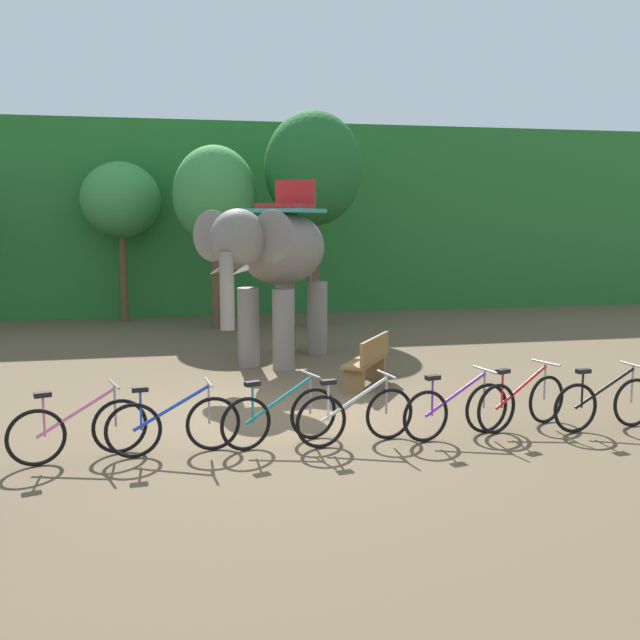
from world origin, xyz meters
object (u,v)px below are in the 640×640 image
elephant (277,256)px  bike_pink (79,429)px  tree_center (215,197)px  bike_teal (280,416)px  bike_purple (456,410)px  bike_white (356,415)px  bike_black (605,403)px  tree_far_left (121,200)px  tree_far_right (313,170)px  wooden_bench (369,359)px  bike_blue (174,425)px  bike_red (522,402)px

elephant → bike_pink: elephant is taller
tree_center → bike_teal: bearing=-89.1°
tree_center → bike_purple: tree_center is taller
bike_white → bike_black: 3.62m
tree_far_left → tree_far_right: tree_far_right is taller
bike_white → bike_black: size_ratio=0.99×
tree_far_right → wooden_bench: (-0.40, -7.12, -3.77)m
tree_far_left → elephant: tree_far_left is taller
tree_far_right → bike_pink: (-4.99, -10.22, -3.87)m
bike_teal → bike_white: same height
tree_far_right → bike_teal: bearing=-103.6°
bike_blue → bike_black: (5.98, -0.15, 0.00)m
tree_center → bike_purple: bearing=-76.3°
tree_far_left → bike_white: tree_far_left is taller
bike_teal → bike_red: bearing=0.7°
bike_pink → wooden_bench: (4.59, 3.10, 0.09)m
tree_far_left → bike_red: tree_far_left is taller
bike_teal → wooden_bench: 3.66m
bike_purple → bike_black: (2.20, -0.09, 0.00)m
elephant → wooden_bench: size_ratio=2.71×
bike_white → bike_red: same height
bike_white → bike_blue: bearing=178.7°
bike_teal → bike_red: same height
tree_center → bike_black: tree_center is taller
elephant → bike_teal: 5.74m
tree_center → bike_white: bearing=-83.8°
tree_far_right → bike_teal: size_ratio=3.55×
tree_far_left → bike_black: bearing=-59.7°
tree_far_right → tree_far_left: bearing=157.7°
bike_black → tree_far_left: bearing=120.3°
tree_far_left → bike_purple: 13.80m
bike_teal → bike_purple: size_ratio=0.98×
bike_red → wooden_bench: 3.31m
tree_far_left → bike_purple: (5.11, -12.44, -3.09)m
elephant → bike_white: 5.85m
tree_center → bike_black: (4.77, -10.67, -3.15)m
bike_white → bike_black: bearing=-1.6°
bike_red → bike_black: 1.16m
bike_pink → bike_blue: bearing=-1.6°
bike_pink → bike_purple: size_ratio=0.98×
tree_center → bike_red: bearing=-70.6°
bike_purple → bike_white: bearing=179.5°
tree_center → bike_purple: 11.34m
bike_teal → bike_white: bearing=-9.3°
wooden_bench → bike_white: bearing=-108.5°
bike_red → wooden_bench: bike_red is taller
tree_far_left → bike_pink: (0.18, -12.34, -3.09)m
wooden_bench → tree_far_right: bearing=86.8°
bike_purple → bike_red: bearing=11.3°
bike_teal → wooden_bench: bearing=55.8°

